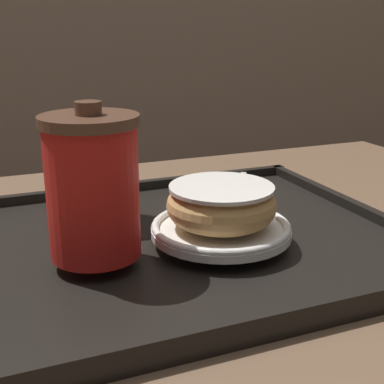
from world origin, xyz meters
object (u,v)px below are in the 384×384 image
at_px(coffee_cup_front, 93,186).
at_px(spoon, 231,193).
at_px(donut_chocolate_glazed, 221,204).
at_px(coffee_cup_rear, 96,165).

relative_size(coffee_cup_front, spoon, 1.18).
bearing_deg(coffee_cup_front, donut_chocolate_glazed, -0.55).
height_order(coffee_cup_front, spoon, coffee_cup_front).
height_order(coffee_cup_rear, donut_chocolate_glazed, coffee_cup_rear).
relative_size(coffee_cup_rear, spoon, 0.95).
bearing_deg(coffee_cup_rear, donut_chocolate_glazed, -51.23).
relative_size(coffee_cup_front, coffee_cup_rear, 1.24).
distance_m(coffee_cup_front, spoon, 0.24).
xyz_separation_m(coffee_cup_rear, spoon, (0.17, -0.01, -0.05)).
height_order(coffee_cup_front, donut_chocolate_glazed, coffee_cup_front).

